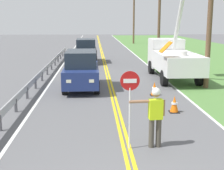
# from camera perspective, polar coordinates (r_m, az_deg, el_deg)

# --- Properties ---
(centerline_yellow_left) EXTENTS (0.11, 110.00, 0.01)m
(centerline_yellow_left) POSITION_cam_1_polar(r_m,az_deg,el_deg) (25.37, -1.33, 3.12)
(centerline_yellow_left) COLOR yellow
(centerline_yellow_left) RESTS_ON ground
(centerline_yellow_right) EXTENTS (0.11, 110.00, 0.01)m
(centerline_yellow_right) POSITION_cam_1_polar(r_m,az_deg,el_deg) (25.38, -0.92, 3.12)
(centerline_yellow_right) COLOR yellow
(centerline_yellow_right) RESTS_ON ground
(edge_line_right) EXTENTS (0.12, 110.00, 0.01)m
(edge_line_right) POSITION_cam_1_polar(r_m,az_deg,el_deg) (25.76, 6.92, 3.17)
(edge_line_right) COLOR silver
(edge_line_right) RESTS_ON ground
(edge_line_left) EXTENTS (0.12, 110.00, 0.01)m
(edge_line_left) POSITION_cam_1_polar(r_m,az_deg,el_deg) (25.50, -9.25, 3.01)
(edge_line_left) COLOR silver
(edge_line_left) RESTS_ON ground
(flagger_worker) EXTENTS (1.08, 0.27, 1.83)m
(flagger_worker) POSITION_cam_1_polar(r_m,az_deg,el_deg) (9.45, 7.77, -5.11)
(flagger_worker) COLOR #474238
(flagger_worker) RESTS_ON ground
(stop_sign_paddle) EXTENTS (0.56, 0.04, 2.33)m
(stop_sign_paddle) POSITION_cam_1_polar(r_m,az_deg,el_deg) (9.10, 3.23, -1.36)
(stop_sign_paddle) COLOR silver
(stop_sign_paddle) RESTS_ON ground
(utility_bucket_truck) EXTENTS (2.70, 6.82, 6.06)m
(utility_bucket_truck) POSITION_cam_1_polar(r_m,az_deg,el_deg) (21.08, 10.75, 5.10)
(utility_bucket_truck) COLOR white
(utility_bucket_truck) RESTS_ON ground
(oncoming_suv_nearest) EXTENTS (1.94, 4.62, 2.10)m
(oncoming_suv_nearest) POSITION_cam_1_polar(r_m,az_deg,el_deg) (17.61, -5.52, 2.77)
(oncoming_suv_nearest) COLOR navy
(oncoming_suv_nearest) RESTS_ON ground
(oncoming_suv_second) EXTENTS (1.98, 4.64, 2.10)m
(oncoming_suv_second) POSITION_cam_1_polar(r_m,az_deg,el_deg) (28.68, -4.71, 6.19)
(oncoming_suv_second) COLOR black
(oncoming_suv_second) RESTS_ON ground
(utility_pole_near) EXTENTS (1.80, 0.28, 8.85)m
(utility_pole_near) POSITION_cam_1_polar(r_m,az_deg,el_deg) (18.30, 17.34, 13.80)
(utility_pole_near) COLOR brown
(utility_pole_near) RESTS_ON ground
(utility_pole_mid) EXTENTS (1.80, 0.28, 7.73)m
(utility_pole_mid) POSITION_cam_1_polar(r_m,az_deg,el_deg) (33.95, 8.49, 11.98)
(utility_pole_mid) COLOR brown
(utility_pole_mid) RESTS_ON ground
(utility_pole_far) EXTENTS (1.80, 0.28, 8.88)m
(utility_pole_far) POSITION_cam_1_polar(r_m,az_deg,el_deg) (52.15, 3.95, 12.54)
(utility_pole_far) COLOR brown
(utility_pole_far) RESTS_ON ground
(traffic_cone_lead) EXTENTS (0.40, 0.40, 0.70)m
(traffic_cone_lead) POSITION_cam_1_polar(r_m,az_deg,el_deg) (13.33, 11.16, -3.45)
(traffic_cone_lead) COLOR orange
(traffic_cone_lead) RESTS_ON ground
(traffic_cone_mid) EXTENTS (0.40, 0.40, 0.70)m
(traffic_cone_mid) POSITION_cam_1_polar(r_m,az_deg,el_deg) (16.13, 7.64, -0.71)
(traffic_cone_mid) COLOR orange
(traffic_cone_mid) RESTS_ON ground
(guardrail_left_shoulder) EXTENTS (0.10, 32.00, 0.71)m
(guardrail_left_shoulder) POSITION_cam_1_polar(r_m,az_deg,el_deg) (21.38, -12.02, 2.66)
(guardrail_left_shoulder) COLOR #9EA0A3
(guardrail_left_shoulder) RESTS_ON ground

